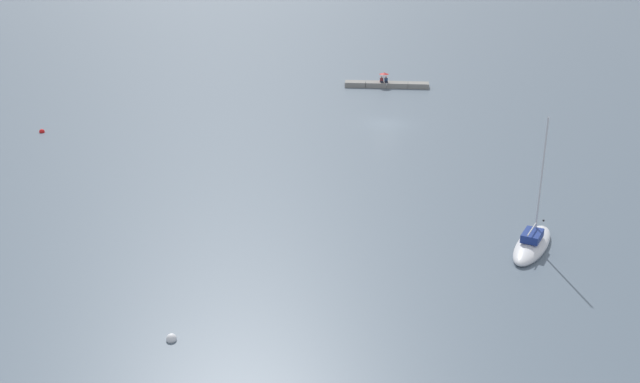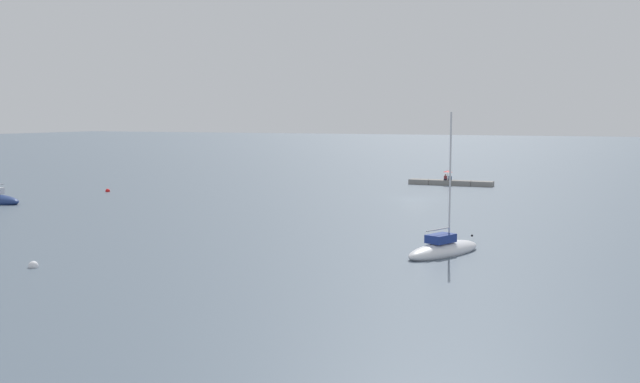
{
  "view_description": "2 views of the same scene",
  "coord_description": "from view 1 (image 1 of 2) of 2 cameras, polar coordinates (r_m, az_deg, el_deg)",
  "views": [
    {
      "loc": [
        -0.03,
        73.47,
        21.02
      ],
      "look_at": [
        4.64,
        23.08,
        1.3
      ],
      "focal_mm": 41.3,
      "sensor_mm": 36.0,
      "label": 1
    },
    {
      "loc": [
        -20.27,
        73.24,
        8.58
      ],
      "look_at": [
        0.13,
        24.76,
        3.15
      ],
      "focal_mm": 41.46,
      "sensor_mm": 36.0,
      "label": 2
    }
  ],
  "objects": [
    {
      "name": "sailboat_white_near",
      "position": [
        50.24,
        16.12,
        -3.93
      ],
      "size": [
        4.3,
        6.75,
        9.1
      ],
      "rotation": [
        0.0,
        0.0,
        2.74
      ],
      "color": "silver",
      "rests_on": "ground_plane"
    },
    {
      "name": "ground_plane",
      "position": [
        76.42,
        5.09,
        5.24
      ],
      "size": [
        500.0,
        500.0,
        0.0
      ],
      "primitive_type": "plane",
      "color": "slate"
    },
    {
      "name": "seawall_pier",
      "position": [
        92.39,
        5.2,
        8.25
      ],
      "size": [
        10.36,
        1.69,
        0.62
      ],
      "color": "gray",
      "rests_on": "ground_plane"
    },
    {
      "name": "umbrella_open_red",
      "position": [
        92.01,
        4.98,
        9.11
      ],
      "size": [
        1.19,
        1.19,
        1.26
      ],
      "color": "black",
      "rests_on": "seawall_pier"
    },
    {
      "name": "mooring_buoy_mid",
      "position": [
        39.56,
        -11.44,
        -11.12
      ],
      "size": [
        0.55,
        0.55,
        0.55
      ],
      "color": "white",
      "rests_on": "ground_plane"
    },
    {
      "name": "person_seated_maroon_right",
      "position": [
        92.2,
        4.8,
        8.6
      ],
      "size": [
        0.46,
        0.65,
        0.73
      ],
      "rotation": [
        0.0,
        0.0,
        0.14
      ],
      "color": "#1E2333",
      "rests_on": "seawall_pier"
    },
    {
      "name": "person_seated_blue_left",
      "position": [
        92.22,
        5.15,
        8.59
      ],
      "size": [
        0.46,
        0.65,
        0.73
      ],
      "rotation": [
        0.0,
        0.0,
        0.14
      ],
      "color": "#1E2333",
      "rests_on": "seawall_pier"
    },
    {
      "name": "mooring_buoy_near",
      "position": [
        78.18,
        -20.74,
        4.36
      ],
      "size": [
        0.52,
        0.52,
        0.52
      ],
      "color": "red",
      "rests_on": "ground_plane"
    }
  ]
}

